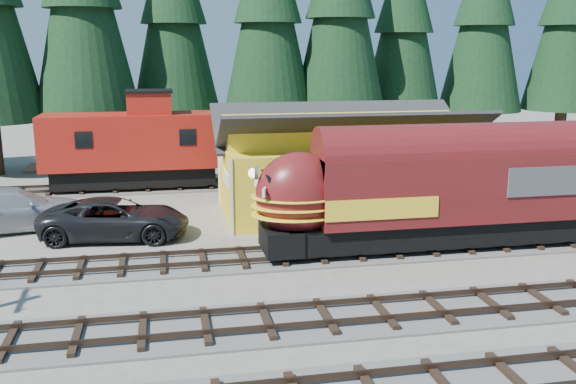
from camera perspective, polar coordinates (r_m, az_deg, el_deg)
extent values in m
plane|color=#6B665B|center=(22.81, 12.48, -8.24)|extent=(120.00, 120.00, 0.00)
cube|color=#4C4947|center=(38.34, -12.62, 0.32)|extent=(32.00, 3.20, 0.08)
cube|color=#38281E|center=(37.59, -12.66, 0.41)|extent=(32.00, 0.08, 0.16)
cube|color=#38281E|center=(39.00, -12.61, 0.85)|extent=(32.00, 0.08, 0.16)
cube|color=gold|center=(31.86, 5.17, 1.16)|extent=(12.00, 6.00, 3.40)
cube|color=yellow|center=(31.47, 5.26, 5.48)|extent=(11.88, 3.30, 1.44)
cube|color=white|center=(29.68, -5.54, 1.28)|extent=(0.06, 2.40, 0.60)
cone|color=black|center=(47.40, -10.15, 15.47)|extent=(6.42, 6.42, 14.61)
cone|color=black|center=(44.78, -1.82, 15.81)|extent=(6.40, 6.40, 14.59)
cone|color=black|center=(45.67, 4.69, 16.17)|extent=(6.63, 6.63, 15.10)
cone|color=black|center=(49.77, 10.27, 14.63)|extent=(6.05, 6.05, 13.78)
cone|color=black|center=(53.32, 17.08, 14.82)|extent=(6.43, 6.43, 14.65)
cone|color=black|center=(56.34, 23.79, 14.22)|extent=(6.46, 6.46, 14.71)
cube|color=black|center=(26.81, 13.11, -3.27)|extent=(12.63, 2.26, 0.98)
cube|color=#5D1516|center=(26.67, 14.70, 0.59)|extent=(11.53, 2.66, 2.66)
ellipsoid|color=#5D1516|center=(24.62, 0.96, -0.19)|extent=(3.37, 2.61, 3.28)
cube|color=#38383A|center=(28.18, 20.76, 1.45)|extent=(3.55, 2.72, 1.15)
sphere|color=white|center=(24.14, -3.11, 1.69)|extent=(0.39, 0.39, 0.39)
cube|color=black|center=(38.20, -13.46, 1.46)|extent=(9.14, 2.36, 1.02)
cube|color=maroon|center=(37.87, -13.61, 4.48)|extent=(10.16, 2.95, 3.05)
cube|color=maroon|center=(37.61, -12.22, 7.76)|extent=(2.44, 2.23, 1.22)
imported|color=black|center=(28.53, -15.12, -2.31)|extent=(6.57, 3.61, 1.74)
imported|color=#A8AAB0|center=(31.31, -23.28, -1.43)|extent=(7.05, 4.18, 1.92)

